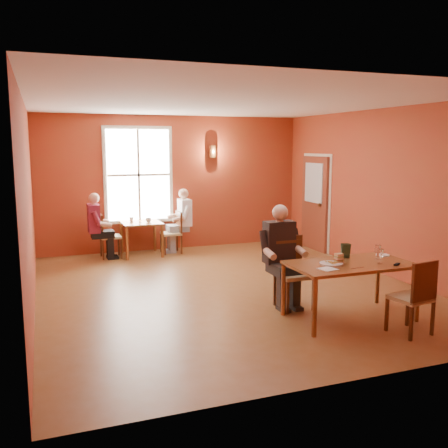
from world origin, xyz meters
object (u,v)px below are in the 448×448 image
object	(u,v)px
main_table	(349,291)
chair_diner_maroon	(111,236)
chair_empty	(411,296)
diner_maroon	(109,226)
second_table	(142,239)
chair_diner_white	(171,232)
diner_white	(172,222)
chair_diner_main	(294,273)
diner_main	(295,260)

from	to	relation	value
main_table	chair_diner_maroon	bearing A→B (deg)	117.36
chair_empty	diner_maroon	size ratio (longest dim) A/B	0.71
second_table	diner_maroon	xyz separation A→B (m)	(-0.68, 0.00, 0.31)
chair_diner_white	diner_white	world-z (taller)	diner_white
chair_diner_main	diner_white	world-z (taller)	diner_white
chair_diner_maroon	second_table	bearing A→B (deg)	90.00
chair_diner_maroon	chair_diner_white	bearing A→B (deg)	90.00
chair_empty	chair_diner_main	bearing A→B (deg)	113.82
chair_empty	chair_diner_maroon	world-z (taller)	chair_empty
chair_diner_main	chair_diner_white	size ratio (longest dim) A/B	1.13
chair_diner_main	chair_diner_maroon	size ratio (longest dim) A/B	1.11
diner_main	chair_empty	distance (m)	1.64
diner_maroon	chair_diner_maroon	bearing A→B (deg)	90.00
second_table	diner_white	size ratio (longest dim) A/B	0.61
main_table	chair_diner_main	xyz separation A→B (m)	(-0.50, 0.65, 0.13)
chair_diner_main	chair_diner_white	bearing A→B (deg)	-80.10
diner_main	chair_diner_maroon	xyz separation A→B (m)	(-2.05, 4.30, -0.25)
chair_diner_white	diner_main	bearing A→B (deg)	-170.16
diner_main	chair_empty	bearing A→B (deg)	123.57
chair_diner_main	diner_maroon	size ratio (longest dim) A/B	0.77
chair_diner_maroon	diner_maroon	bearing A→B (deg)	-90.00
chair_empty	second_table	distance (m)	6.10
main_table	diner_maroon	world-z (taller)	diner_maroon
diner_white	second_table	bearing A→B (deg)	90.00
chair_empty	chair_diner_maroon	xyz separation A→B (m)	(-2.94, 5.65, -0.01)
chair_empty	chair_diner_maroon	size ratio (longest dim) A/B	1.03
diner_main	second_table	bearing A→B (deg)	-72.02
main_table	second_table	size ratio (longest dim) A/B	2.02
chair_diner_white	chair_diner_maroon	world-z (taller)	chair_diner_maroon
main_table	diner_main	distance (m)	0.86
chair_empty	chair_diner_white	size ratio (longest dim) A/B	1.05
diner_white	chair_diner_maroon	size ratio (longest dim) A/B	1.45
second_table	diner_white	distance (m)	0.75
chair_diner_main	chair_empty	xyz separation A→B (m)	(0.90, -1.38, -0.04)
main_table	second_table	xyz separation A→B (m)	(-1.90, 4.92, -0.03)
diner_main	chair_diner_maroon	distance (m)	4.77
chair_diner_main	chair_empty	bearing A→B (deg)	123.00
chair_diner_main	chair_diner_maroon	world-z (taller)	chair_diner_main
chair_diner_white	diner_white	xyz separation A→B (m)	(0.03, 0.00, 0.22)
diner_main	second_table	distance (m)	4.53
diner_maroon	chair_diner_white	bearing A→B (deg)	90.00
diner_white	diner_main	bearing A→B (deg)	-170.55
chair_empty	diner_main	bearing A→B (deg)	114.40
main_table	chair_empty	distance (m)	0.84
diner_main	diner_white	world-z (taller)	diner_main
diner_maroon	second_table	bearing A→B (deg)	90.00
chair_diner_white	diner_maroon	size ratio (longest dim) A/B	0.68
chair_diner_main	chair_diner_white	world-z (taller)	chair_diner_main
main_table	diner_maroon	size ratio (longest dim) A/B	1.23
chair_diner_main	chair_diner_maroon	bearing A→B (deg)	-64.40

